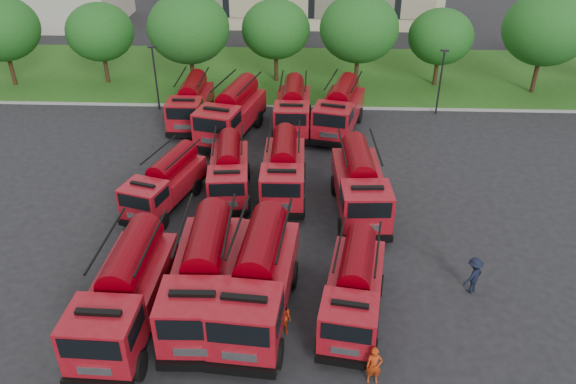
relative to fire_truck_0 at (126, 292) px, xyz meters
name	(u,v)px	position (x,y,z in m)	size (l,w,h in m)	color
ground	(269,237)	(5.48, 6.69, -1.78)	(140.00, 140.00, 0.00)	black
lawn	(288,74)	(5.48, 32.69, -1.72)	(70.00, 16.00, 0.12)	#1B4C14
curb	(284,107)	(5.48, 24.59, -1.71)	(70.00, 0.30, 0.14)	gray
tree_0	(1,29)	(-18.52, 28.69, 3.24)	(6.30, 6.30, 7.70)	#382314
tree_1	(100,32)	(-10.52, 29.69, 2.77)	(5.71, 5.71, 6.98)	#382314
tree_2	(189,28)	(-2.52, 28.19, 3.58)	(6.72, 6.72, 8.22)	#382314
tree_3	(276,29)	(4.48, 30.69, 2.91)	(5.88, 5.88, 7.19)	#382314
tree_4	(359,28)	(11.48, 29.19, 3.45)	(6.55, 6.55, 8.01)	#382314
tree_5	(441,37)	(18.48, 30.19, 2.57)	(5.46, 5.46, 6.68)	#382314
tree_6	(546,29)	(26.48, 28.69, 3.71)	(6.89, 6.89, 8.42)	#382314
lamp_post_0	(155,74)	(-4.52, 23.89, 1.12)	(0.60, 0.25, 5.11)	black
lamp_post_1	(441,78)	(17.48, 23.89, 1.12)	(0.60, 0.25, 5.11)	black
fire_truck_0	(126,292)	(0.00, 0.00, 0.00)	(3.05, 7.84, 3.53)	black
fire_truck_1	(205,276)	(3.15, 1.14, 0.06)	(3.10, 8.08, 3.65)	black
fire_truck_2	(257,280)	(5.44, 0.97, 0.06)	(3.49, 8.22, 3.64)	black
fire_truck_3	(354,289)	(9.60, 0.92, -0.26)	(3.28, 6.89, 3.01)	black
fire_truck_4	(165,183)	(-0.61, 9.70, -0.31)	(3.95, 6.73, 2.90)	black
fire_truck_5	(229,170)	(2.84, 11.28, -0.29)	(2.92, 6.69, 2.96)	black
fire_truck_6	(284,169)	(6.08, 11.33, -0.16)	(2.66, 7.07, 3.20)	black
fire_truck_7	(360,184)	(10.43, 9.57, -0.06)	(3.09, 7.62, 3.40)	black
fire_truck_8	(191,103)	(-1.33, 21.36, -0.17)	(2.60, 7.04, 3.20)	black
fire_truck_9	(232,113)	(2.00, 19.19, 0.03)	(4.51, 8.31, 3.59)	black
fire_truck_10	(293,108)	(6.30, 20.68, -0.14)	(2.66, 7.15, 3.25)	black
fire_truck_11	(340,109)	(9.70, 20.41, -0.07)	(4.20, 7.83, 3.39)	black
firefighter_0	(372,381)	(10.19, -2.69, -1.78)	(0.62, 0.46, 1.71)	#AC2F0D
firefighter_1	(283,332)	(6.60, -0.25, -1.78)	(0.80, 0.44, 1.65)	#AC2F0D
firefighter_2	(334,340)	(8.77, -0.62, -1.78)	(0.89, 0.50, 1.51)	#AC2F0D
firefighter_3	(470,291)	(15.24, 2.78, -1.78)	(1.21, 0.62, 1.87)	black
firefighter_4	(225,267)	(3.53, 4.05, -1.78)	(0.93, 0.61, 1.90)	black
firefighter_5	(368,245)	(10.73, 6.23, -1.78)	(1.56, 0.67, 1.68)	black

